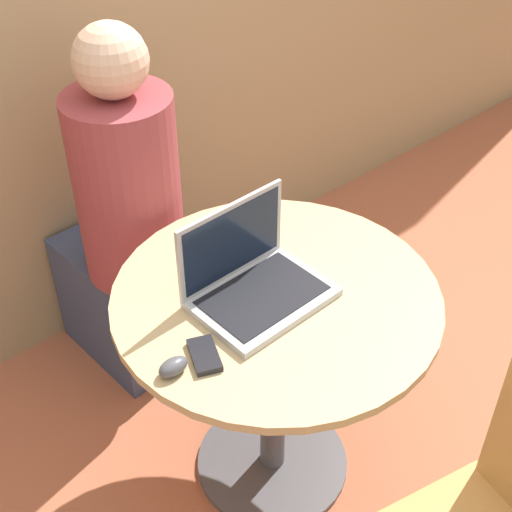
{
  "coord_description": "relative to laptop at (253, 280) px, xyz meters",
  "views": [
    {
      "loc": [
        -0.9,
        -0.96,
        1.88
      ],
      "look_at": [
        -0.02,
        0.05,
        0.8
      ],
      "focal_mm": 50.0,
      "sensor_mm": 36.0,
      "label": 1
    }
  ],
  "objects": [
    {
      "name": "round_table",
      "position": [
        0.05,
        -0.03,
        -0.23
      ],
      "size": [
        0.82,
        0.82,
        0.7
      ],
      "color": "#4C4C51",
      "rests_on": "ground_plane"
    },
    {
      "name": "laptop",
      "position": [
        0.0,
        0.0,
        0.0
      ],
      "size": [
        0.33,
        0.25,
        0.23
      ],
      "color": "#B7B7BC",
      "rests_on": "round_table"
    },
    {
      "name": "ground_plane",
      "position": [
        0.05,
        -0.03,
        -0.75
      ],
      "size": [
        12.0,
        12.0,
        0.0
      ],
      "primitive_type": "plane",
      "color": "#B26042"
    },
    {
      "name": "cell_phone",
      "position": [
        -0.22,
        -0.09,
        -0.04
      ],
      "size": [
        0.1,
        0.12,
        0.02
      ],
      "color": "black",
      "rests_on": "round_table"
    },
    {
      "name": "computer_mouse",
      "position": [
        -0.3,
        -0.08,
        -0.03
      ],
      "size": [
        0.07,
        0.04,
        0.04
      ],
      "color": "#4C4C51",
      "rests_on": "round_table"
    },
    {
      "name": "person_seated",
      "position": [
        0.01,
        0.62,
        -0.23
      ],
      "size": [
        0.32,
        0.49,
        1.22
      ],
      "color": "#3D4766",
      "rests_on": "ground_plane"
    }
  ]
}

